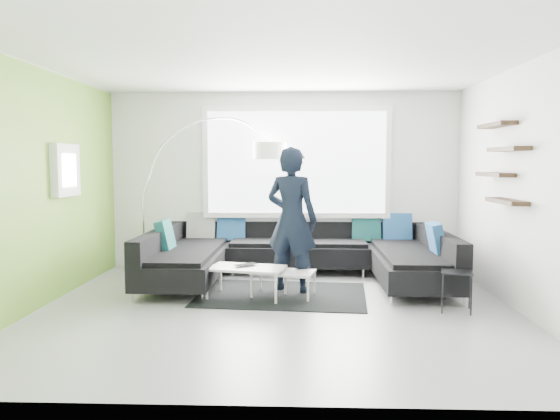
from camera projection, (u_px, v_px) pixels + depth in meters
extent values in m
plane|color=gray|center=(277.00, 310.00, 6.30)|extent=(5.50, 5.50, 0.00)
cube|color=silver|center=(284.00, 181.00, 8.66)|extent=(5.50, 0.04, 2.80)
cube|color=silver|center=(261.00, 207.00, 3.69)|extent=(5.50, 0.04, 2.80)
cube|color=silver|center=(39.00, 188.00, 6.28)|extent=(0.04, 5.00, 2.80)
cube|color=silver|center=(523.00, 189.00, 6.07)|extent=(0.04, 5.00, 2.80)
cube|color=silver|center=(277.00, 63.00, 6.05)|extent=(5.50, 5.00, 0.04)
cube|color=#6B9E33|center=(40.00, 188.00, 6.28)|extent=(0.01, 5.00, 2.80)
cube|color=white|center=(296.00, 162.00, 8.59)|extent=(2.96, 0.06, 1.68)
cube|color=white|center=(66.00, 170.00, 6.85)|extent=(0.12, 0.66, 0.66)
cube|color=black|center=(501.00, 162.00, 6.45)|extent=(0.20, 1.24, 0.95)
cube|color=black|center=(297.00, 268.00, 7.67)|extent=(4.11, 2.56, 0.43)
cube|color=black|center=(298.00, 241.00, 7.64)|extent=(4.11, 2.56, 0.32)
cube|color=navy|center=(298.00, 237.00, 7.63)|extent=(3.66, 0.24, 0.45)
cube|color=black|center=(282.00, 295.00, 7.00)|extent=(2.24, 1.71, 0.01)
cube|color=silver|center=(265.00, 282.00, 6.87)|extent=(1.32, 0.93, 0.39)
cube|color=black|center=(456.00, 291.00, 6.22)|extent=(0.41, 0.41, 0.47)
imported|color=black|center=(292.00, 220.00, 7.14)|extent=(1.01, 0.95, 1.90)
imported|color=black|center=(248.00, 266.00, 6.85)|extent=(0.51, 0.51, 0.02)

